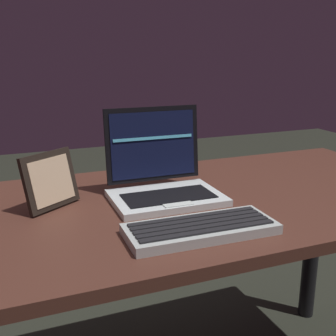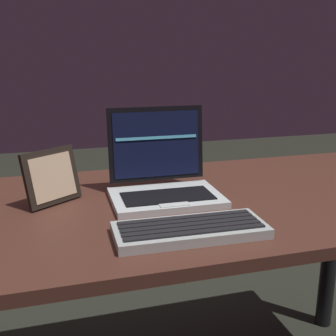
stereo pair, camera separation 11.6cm
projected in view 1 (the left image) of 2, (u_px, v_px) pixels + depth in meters
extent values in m
cube|color=#4D2A1F|center=(176.00, 206.00, 1.19)|extent=(1.66, 0.74, 0.03)
cylinder|color=black|center=(312.00, 241.00, 1.83)|extent=(0.07, 0.07, 0.72)
cube|color=silver|center=(166.00, 198.00, 1.18)|extent=(0.30, 0.21, 0.02)
cube|color=black|center=(169.00, 196.00, 1.16)|extent=(0.25, 0.12, 0.00)
cube|color=silver|center=(178.00, 204.00, 1.10)|extent=(0.08, 0.03, 0.00)
cube|color=black|center=(153.00, 144.00, 1.24)|extent=(0.28, 0.04, 0.21)
cube|color=black|center=(153.00, 145.00, 1.24)|extent=(0.25, 0.03, 0.19)
cube|color=#59CCF2|center=(153.00, 138.00, 1.23)|extent=(0.24, 0.01, 0.01)
cube|color=#B3BDB8|center=(201.00, 229.00, 0.97)|extent=(0.35, 0.15, 0.02)
cube|color=black|center=(209.00, 231.00, 0.93)|extent=(0.32, 0.03, 0.00)
cube|color=black|center=(205.00, 227.00, 0.95)|extent=(0.32, 0.03, 0.00)
cube|color=black|center=(201.00, 223.00, 0.96)|extent=(0.32, 0.03, 0.00)
cube|color=black|center=(197.00, 220.00, 0.98)|extent=(0.32, 0.03, 0.00)
cube|color=black|center=(193.00, 217.00, 1.00)|extent=(0.32, 0.03, 0.00)
cube|color=black|center=(50.00, 180.00, 1.11)|extent=(0.16, 0.13, 0.15)
cube|color=#D5B78F|center=(52.00, 181.00, 1.11)|extent=(0.12, 0.10, 0.12)
cube|color=black|center=(45.00, 200.00, 1.14)|extent=(0.02, 0.02, 0.03)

